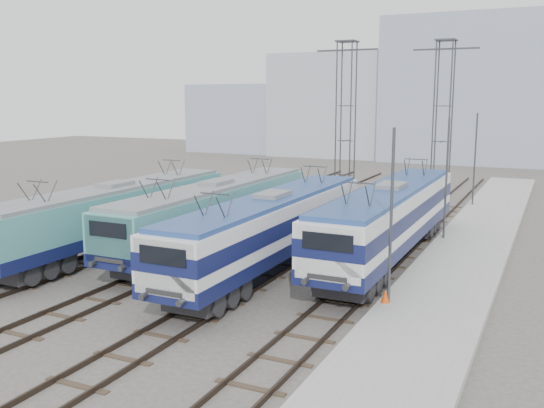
{
  "coord_description": "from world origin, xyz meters",
  "views": [
    {
      "loc": [
        14.15,
        -20.1,
        8.07
      ],
      "look_at": [
        1.25,
        7.0,
        2.8
      ],
      "focal_mm": 40.0,
      "sensor_mm": 36.0,
      "label": 1
    }
  ],
  "objects_px": {
    "locomotive_far_right": "(390,215)",
    "mast_mid": "(446,182)",
    "catenary_tower_west": "(346,118)",
    "locomotive_far_left": "(114,212)",
    "mast_front": "(391,221)",
    "mast_rear": "(475,161)",
    "locomotive_center_left": "(215,210)",
    "catenary_tower_east": "(443,118)",
    "locomotive_center_right": "(271,225)",
    "safety_cone": "(385,296)"
  },
  "relations": [
    {
      "from": "locomotive_center_left",
      "to": "catenary_tower_east",
      "type": "distance_m",
      "value": 19.44
    },
    {
      "from": "locomotive_center_left",
      "to": "locomotive_far_right",
      "type": "relative_size",
      "value": 0.96
    },
    {
      "from": "locomotive_center_left",
      "to": "safety_cone",
      "type": "bearing_deg",
      "value": -26.29
    },
    {
      "from": "locomotive_far_left",
      "to": "catenary_tower_west",
      "type": "relative_size",
      "value": 1.44
    },
    {
      "from": "mast_front",
      "to": "safety_cone",
      "type": "xyz_separation_m",
      "value": [
        -0.1,
        -0.08,
        -2.95
      ]
    },
    {
      "from": "catenary_tower_west",
      "to": "locomotive_far_left",
      "type": "bearing_deg",
      "value": -111.05
    },
    {
      "from": "locomotive_center_left",
      "to": "mast_front",
      "type": "relative_size",
      "value": 2.48
    },
    {
      "from": "catenary_tower_east",
      "to": "mast_front",
      "type": "xyz_separation_m",
      "value": [
        2.1,
        -22.0,
        -3.14
      ]
    },
    {
      "from": "locomotive_center_right",
      "to": "mast_mid",
      "type": "height_order",
      "value": "mast_mid"
    },
    {
      "from": "mast_front",
      "to": "catenary_tower_east",
      "type": "bearing_deg",
      "value": 95.45
    },
    {
      "from": "catenary_tower_west",
      "to": "safety_cone",
      "type": "relative_size",
      "value": 23.67
    },
    {
      "from": "catenary_tower_west",
      "to": "mast_rear",
      "type": "height_order",
      "value": "catenary_tower_west"
    },
    {
      "from": "locomotive_center_right",
      "to": "mast_front",
      "type": "xyz_separation_m",
      "value": [
        6.35,
        -2.78,
        1.28
      ]
    },
    {
      "from": "mast_front",
      "to": "mast_mid",
      "type": "height_order",
      "value": "same"
    },
    {
      "from": "locomotive_center_right",
      "to": "mast_mid",
      "type": "relative_size",
      "value": 2.48
    },
    {
      "from": "catenary_tower_east",
      "to": "locomotive_far_right",
      "type": "bearing_deg",
      "value": -89.04
    },
    {
      "from": "mast_mid",
      "to": "safety_cone",
      "type": "xyz_separation_m",
      "value": [
        -0.1,
        -12.08,
        -2.95
      ]
    },
    {
      "from": "mast_mid",
      "to": "mast_rear",
      "type": "height_order",
      "value": "same"
    },
    {
      "from": "locomotive_center_left",
      "to": "locomotive_center_right",
      "type": "distance_m",
      "value": 5.12
    },
    {
      "from": "locomotive_far_left",
      "to": "safety_cone",
      "type": "distance_m",
      "value": 15.54
    },
    {
      "from": "mast_mid",
      "to": "locomotive_far_right",
      "type": "bearing_deg",
      "value": -110.42
    },
    {
      "from": "locomotive_center_left",
      "to": "catenary_tower_west",
      "type": "height_order",
      "value": "catenary_tower_west"
    },
    {
      "from": "locomotive_far_left",
      "to": "locomotive_center_right",
      "type": "xyz_separation_m",
      "value": [
        9.0,
        0.32,
        0.07
      ]
    },
    {
      "from": "mast_mid",
      "to": "mast_rear",
      "type": "distance_m",
      "value": 12.0
    },
    {
      "from": "mast_mid",
      "to": "mast_front",
      "type": "bearing_deg",
      "value": -90.0
    },
    {
      "from": "catenary_tower_west",
      "to": "mast_rear",
      "type": "relative_size",
      "value": 1.71
    },
    {
      "from": "catenary_tower_east",
      "to": "locomotive_far_left",
      "type": "bearing_deg",
      "value": -124.14
    },
    {
      "from": "mast_front",
      "to": "safety_cone",
      "type": "distance_m",
      "value": 2.95
    },
    {
      "from": "locomotive_center_left",
      "to": "locomotive_far_left",
      "type": "bearing_deg",
      "value": -148.42
    },
    {
      "from": "locomotive_far_right",
      "to": "locomotive_center_left",
      "type": "bearing_deg",
      "value": -168.67
    },
    {
      "from": "locomotive_center_left",
      "to": "locomotive_far_right",
      "type": "bearing_deg",
      "value": 11.33
    },
    {
      "from": "locomotive_far_left",
      "to": "mast_front",
      "type": "xyz_separation_m",
      "value": [
        15.35,
        -2.46,
        1.35
      ]
    },
    {
      "from": "mast_rear",
      "to": "locomotive_far_left",
      "type": "bearing_deg",
      "value": -125.48
    },
    {
      "from": "locomotive_center_right",
      "to": "catenary_tower_west",
      "type": "xyz_separation_m",
      "value": [
        -2.25,
        17.22,
        4.42
      ]
    },
    {
      "from": "locomotive_center_right",
      "to": "mast_rear",
      "type": "relative_size",
      "value": 2.48
    },
    {
      "from": "locomotive_far_right",
      "to": "mast_mid",
      "type": "bearing_deg",
      "value": 69.58
    },
    {
      "from": "mast_mid",
      "to": "safety_cone",
      "type": "distance_m",
      "value": 12.44
    },
    {
      "from": "catenary_tower_west",
      "to": "mast_rear",
      "type": "bearing_deg",
      "value": 24.94
    },
    {
      "from": "locomotive_center_right",
      "to": "mast_front",
      "type": "bearing_deg",
      "value": -23.66
    },
    {
      "from": "catenary_tower_west",
      "to": "mast_front",
      "type": "height_order",
      "value": "catenary_tower_west"
    },
    {
      "from": "locomotive_far_left",
      "to": "mast_mid",
      "type": "height_order",
      "value": "mast_mid"
    },
    {
      "from": "locomotive_center_right",
      "to": "locomotive_center_left",
      "type": "bearing_deg",
      "value": 151.49
    },
    {
      "from": "locomotive_center_left",
      "to": "locomotive_center_right",
      "type": "xyz_separation_m",
      "value": [
        4.5,
        -2.44,
        0.06
      ]
    },
    {
      "from": "locomotive_center_left",
      "to": "mast_rear",
      "type": "distance_m",
      "value": 21.72
    },
    {
      "from": "locomotive_far_right",
      "to": "mast_rear",
      "type": "relative_size",
      "value": 2.59
    },
    {
      "from": "locomotive_far_left",
      "to": "catenary_tower_east",
      "type": "height_order",
      "value": "catenary_tower_east"
    },
    {
      "from": "locomotive_far_left",
      "to": "mast_front",
      "type": "height_order",
      "value": "mast_front"
    },
    {
      "from": "locomotive_far_left",
      "to": "locomotive_far_right",
      "type": "bearing_deg",
      "value": 18.7
    },
    {
      "from": "locomotive_center_right",
      "to": "safety_cone",
      "type": "xyz_separation_m",
      "value": [
        6.25,
        -2.86,
        -1.67
      ]
    },
    {
      "from": "catenary_tower_east",
      "to": "mast_front",
      "type": "bearing_deg",
      "value": -84.55
    }
  ]
}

